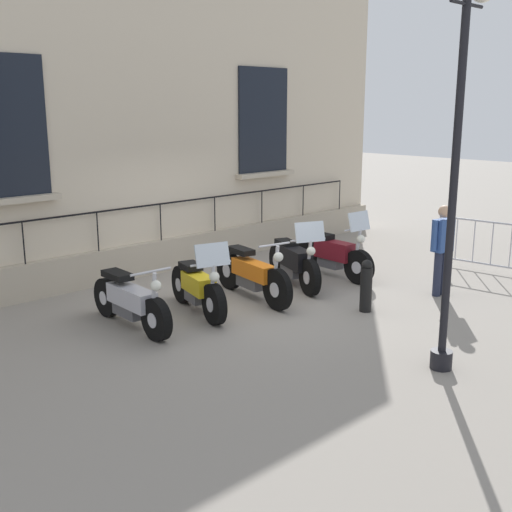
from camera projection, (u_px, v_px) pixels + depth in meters
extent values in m
plane|color=gray|center=(243.00, 297.00, 11.27)|extent=(60.00, 60.00, 0.00)
cube|color=beige|center=(144.00, 113.00, 12.52)|extent=(0.60, 13.52, 6.30)
cube|color=#B1A48F|center=(161.00, 256.00, 12.91)|extent=(0.20, 13.52, 0.65)
cube|color=black|center=(263.00, 120.00, 14.35)|extent=(0.06, 1.49, 2.31)
cube|color=#BCAE97|center=(266.00, 174.00, 14.57)|extent=(0.24, 1.69, 0.10)
cube|color=black|center=(3.00, 126.00, 10.33)|extent=(0.06, 1.49, 2.31)
cube|color=#BCAE97|center=(11.00, 200.00, 10.55)|extent=(0.24, 1.69, 0.10)
cube|color=black|center=(160.00, 204.00, 12.63)|extent=(0.03, 11.35, 0.03)
cylinder|color=black|center=(24.00, 243.00, 10.80)|extent=(0.02, 0.02, 0.74)
cylinder|color=black|center=(98.00, 232.00, 11.76)|extent=(0.02, 0.02, 0.74)
cylinder|color=black|center=(161.00, 222.00, 12.72)|extent=(0.02, 0.02, 0.74)
cylinder|color=black|center=(215.00, 214.00, 13.68)|extent=(0.02, 0.02, 0.74)
cylinder|color=black|center=(262.00, 207.00, 14.63)|extent=(0.02, 0.02, 0.74)
cylinder|color=black|center=(303.00, 201.00, 15.59)|extent=(0.02, 0.02, 0.74)
cylinder|color=black|center=(340.00, 195.00, 16.55)|extent=(0.02, 0.02, 0.74)
cylinder|color=black|center=(156.00, 320.00, 9.11)|extent=(0.64, 0.18, 0.63)
cylinder|color=silver|center=(156.00, 320.00, 9.11)|extent=(0.23, 0.18, 0.22)
cylinder|color=black|center=(107.00, 297.00, 10.17)|extent=(0.64, 0.18, 0.63)
cylinder|color=silver|center=(107.00, 297.00, 10.17)|extent=(0.23, 0.18, 0.22)
cube|color=#B2B2BC|center=(132.00, 297.00, 9.56)|extent=(1.02, 0.35, 0.29)
cube|color=#4C4C51|center=(129.00, 309.00, 9.68)|extent=(0.62, 0.27, 0.22)
cube|color=black|center=(117.00, 275.00, 9.79)|extent=(0.58, 0.30, 0.10)
cylinder|color=silver|center=(154.00, 296.00, 9.06)|extent=(0.16, 0.07, 0.70)
cylinder|color=silver|center=(151.00, 272.00, 9.02)|extent=(0.07, 0.66, 0.04)
sphere|color=white|center=(156.00, 286.00, 8.97)|extent=(0.16, 0.16, 0.16)
cylinder|color=silver|center=(132.00, 310.00, 9.96)|extent=(0.91, 0.12, 0.08)
cylinder|color=black|center=(214.00, 304.00, 9.78)|extent=(0.66, 0.31, 0.65)
cylinder|color=silver|center=(214.00, 304.00, 9.78)|extent=(0.26, 0.22, 0.23)
cylinder|color=black|center=(182.00, 284.00, 10.88)|extent=(0.66, 0.31, 0.65)
cylinder|color=silver|center=(182.00, 284.00, 10.88)|extent=(0.26, 0.22, 0.23)
cube|color=gold|center=(198.00, 283.00, 10.25)|extent=(0.80, 0.49, 0.29)
cube|color=#4C4C51|center=(196.00, 295.00, 10.38)|extent=(0.50, 0.35, 0.23)
cube|color=black|center=(191.00, 266.00, 10.46)|extent=(0.48, 0.38, 0.10)
cylinder|color=silver|center=(213.00, 284.00, 9.75)|extent=(0.17, 0.10, 0.63)
cylinder|color=silver|center=(211.00, 264.00, 9.72)|extent=(0.21, 0.66, 0.04)
sphere|color=white|center=(214.00, 277.00, 9.66)|extent=(0.16, 0.16, 0.16)
cylinder|color=silver|center=(202.00, 298.00, 10.60)|extent=(0.67, 0.25, 0.08)
cube|color=silver|center=(212.00, 255.00, 9.64)|extent=(0.26, 0.56, 0.36)
cylinder|color=black|center=(277.00, 289.00, 10.46)|extent=(0.72, 0.24, 0.71)
cylinder|color=silver|center=(277.00, 289.00, 10.46)|extent=(0.27, 0.18, 0.25)
cylinder|color=black|center=(229.00, 270.00, 11.68)|extent=(0.72, 0.24, 0.71)
cylinder|color=silver|center=(229.00, 270.00, 11.68)|extent=(0.27, 0.18, 0.25)
cube|color=orange|center=(254.00, 270.00, 10.99)|extent=(1.04, 0.45, 0.28)
cube|color=#4C4C51|center=(250.00, 281.00, 11.12)|extent=(0.63, 0.32, 0.25)
cube|color=black|center=(241.00, 251.00, 11.25)|extent=(0.60, 0.34, 0.10)
cylinder|color=silver|center=(276.00, 267.00, 10.42)|extent=(0.17, 0.09, 0.74)
cylinder|color=silver|center=(274.00, 245.00, 10.37)|extent=(0.14, 0.61, 0.04)
sphere|color=white|center=(278.00, 257.00, 10.32)|extent=(0.16, 0.16, 0.16)
cylinder|color=silver|center=(251.00, 283.00, 11.39)|extent=(0.90, 0.23, 0.08)
cylinder|color=black|center=(310.00, 277.00, 11.28)|extent=(0.66, 0.37, 0.66)
cylinder|color=silver|center=(310.00, 277.00, 11.28)|extent=(0.27, 0.22, 0.23)
cylinder|color=black|center=(279.00, 260.00, 12.53)|extent=(0.66, 0.37, 0.66)
cylinder|color=silver|center=(279.00, 260.00, 12.53)|extent=(0.27, 0.22, 0.23)
cube|color=black|center=(295.00, 257.00, 11.81)|extent=(0.99, 0.64, 0.36)
cube|color=#4C4C51|center=(292.00, 269.00, 11.96)|extent=(0.62, 0.44, 0.23)
cube|color=black|center=(286.00, 243.00, 12.10)|extent=(0.59, 0.46, 0.10)
cylinder|color=silver|center=(309.00, 259.00, 11.24)|extent=(0.17, 0.12, 0.67)
cylinder|color=silver|center=(308.00, 240.00, 11.21)|extent=(0.29, 0.64, 0.04)
sphere|color=white|center=(311.00, 251.00, 11.15)|extent=(0.16, 0.16, 0.16)
cylinder|color=silver|center=(296.00, 272.00, 12.21)|extent=(0.81, 0.40, 0.08)
cube|color=silver|center=(310.00, 232.00, 11.12)|extent=(0.32, 0.56, 0.36)
cylinder|color=black|center=(359.00, 267.00, 12.00)|extent=(0.67, 0.18, 0.66)
cylinder|color=silver|center=(359.00, 267.00, 12.00)|extent=(0.24, 0.17, 0.23)
cylinder|color=black|center=(307.00, 254.00, 13.04)|extent=(0.67, 0.18, 0.66)
cylinder|color=silver|center=(307.00, 254.00, 13.04)|extent=(0.24, 0.17, 0.23)
cube|color=maroon|center=(334.00, 250.00, 12.43)|extent=(0.86, 0.35, 0.35)
cube|color=#4C4C51|center=(330.00, 261.00, 12.57)|extent=(0.52, 0.27, 0.23)
cube|color=black|center=(322.00, 236.00, 12.64)|extent=(0.49, 0.29, 0.10)
cylinder|color=silver|center=(358.00, 248.00, 11.95)|extent=(0.16, 0.07, 0.73)
cylinder|color=silver|center=(356.00, 229.00, 11.91)|extent=(0.08, 0.63, 0.04)
sphere|color=white|center=(361.00, 239.00, 11.86)|extent=(0.16, 0.16, 0.16)
cylinder|color=silver|center=(330.00, 264.00, 12.81)|extent=(0.76, 0.13, 0.08)
cube|color=silver|center=(359.00, 221.00, 11.83)|extent=(0.16, 0.52, 0.36)
cylinder|color=black|center=(441.00, 360.00, 8.18)|extent=(0.28, 0.28, 0.24)
cylinder|color=black|center=(453.00, 192.00, 7.68)|extent=(0.10, 0.10, 4.57)
cylinder|color=black|center=(459.00, 2.00, 7.06)|extent=(0.04, 0.35, 0.04)
cylinder|color=black|center=(474.00, 6.00, 7.30)|extent=(0.04, 0.35, 0.04)
cylinder|color=#B7B7BF|center=(439.00, 239.00, 13.52)|extent=(0.05, 0.05, 1.05)
cylinder|color=#B7B7BF|center=(485.00, 221.00, 12.83)|extent=(1.86, 0.23, 0.04)
cylinder|color=#B7B7BF|center=(481.00, 263.00, 13.03)|extent=(1.86, 0.23, 0.04)
cylinder|color=#B7B7BF|center=(456.00, 238.00, 13.27)|extent=(0.02, 0.02, 0.87)
cylinder|color=#B7B7BF|center=(474.00, 241.00, 13.04)|extent=(0.02, 0.02, 0.87)
cylinder|color=#B7B7BF|center=(492.00, 243.00, 12.81)|extent=(0.02, 0.02, 0.87)
cylinder|color=#B7B7BF|center=(511.00, 246.00, 12.57)|extent=(0.02, 0.02, 0.87)
cylinder|color=black|center=(366.00, 289.00, 10.39)|extent=(0.20, 0.20, 0.75)
sphere|color=black|center=(367.00, 265.00, 10.29)|extent=(0.18, 0.18, 0.18)
cylinder|color=#23283D|center=(443.00, 273.00, 11.32)|extent=(0.14, 0.14, 0.80)
cylinder|color=#23283D|center=(437.00, 274.00, 11.23)|extent=(0.14, 0.14, 0.80)
cube|color=#2D4C8C|center=(443.00, 235.00, 11.12)|extent=(0.27, 0.39, 0.57)
sphere|color=tan|center=(445.00, 212.00, 11.02)|extent=(0.22, 0.22, 0.22)
cylinder|color=#2D4C8C|center=(451.00, 232.00, 11.24)|extent=(0.09, 0.09, 0.54)
cylinder|color=#2D4C8C|center=(435.00, 235.00, 10.99)|extent=(0.09, 0.09, 0.54)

